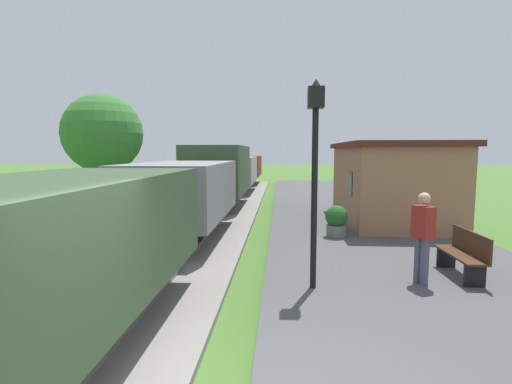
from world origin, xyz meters
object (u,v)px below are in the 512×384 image
person_waiting (423,234)px  lamp_post_near (315,146)px  freight_train (219,178)px  bench_near_hut (464,253)px  potted_planter (336,220)px  tree_trackside_far (103,134)px  station_hut (390,182)px

person_waiting → lamp_post_near: bearing=-12.6°
freight_train → lamp_post_near: (3.51, -11.09, 1.34)m
freight_train → lamp_post_near: 11.71m
bench_near_hut → person_waiting: person_waiting is taller
freight_train → potted_planter: (4.54, -6.83, -0.74)m
bench_near_hut → tree_trackside_far: 13.94m
station_hut → person_waiting: (-1.26, -6.65, -0.47)m
freight_train → lamp_post_near: lamp_post_near is taller
freight_train → potted_planter: bearing=-56.4°
bench_near_hut → lamp_post_near: size_ratio=0.41×
person_waiting → lamp_post_near: (-2.03, -0.36, 1.62)m
potted_planter → lamp_post_near: bearing=-103.6°
bench_near_hut → person_waiting: (-0.97, -0.45, 0.46)m
potted_planter → person_waiting: bearing=-75.5°
freight_train → person_waiting: (5.54, -10.73, -0.28)m
freight_train → person_waiting: bearing=-62.7°
freight_train → tree_trackside_far: 5.40m
lamp_post_near → potted_planter: bearing=76.4°
station_hut → potted_planter: size_ratio=6.33×
potted_planter → station_hut: bearing=50.5°
freight_train → lamp_post_near: size_ratio=8.81×
station_hut → freight_train: bearing=149.1°
person_waiting → potted_planter: size_ratio=1.87×
freight_train → person_waiting: freight_train is taller
lamp_post_near → tree_trackside_far: bearing=132.1°
station_hut → bench_near_hut: station_hut is taller
freight_train → station_hut: bearing=-30.9°
potted_planter → lamp_post_near: 4.85m
station_hut → potted_planter: (-2.26, -2.75, -0.93)m
station_hut → person_waiting: station_hut is taller
person_waiting → tree_trackside_far: size_ratio=0.33×
lamp_post_near → tree_trackside_far: size_ratio=0.72×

